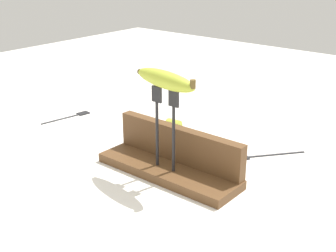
{
  "coord_description": "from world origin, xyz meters",
  "views": [
    {
      "loc": [
        0.61,
        -0.73,
        0.49
      ],
      "look_at": [
        0.0,
        0.0,
        0.12
      ],
      "focal_mm": 49.0,
      "sensor_mm": 36.0,
      "label": 1
    }
  ],
  "objects_px": {
    "banana_raised_center": "(165,80)",
    "fork_fallen_near": "(260,155)",
    "fork_fallen_far": "(72,116)",
    "banana_chunk_near": "(173,126)",
    "fork_stand_center": "(165,122)"
  },
  "relations": [
    {
      "from": "fork_stand_center",
      "to": "banana_raised_center",
      "type": "height_order",
      "value": "banana_raised_center"
    },
    {
      "from": "banana_raised_center",
      "to": "fork_fallen_near",
      "type": "relative_size",
      "value": 1.18
    },
    {
      "from": "fork_fallen_far",
      "to": "banana_raised_center",
      "type": "bearing_deg",
      "value": -14.13
    },
    {
      "from": "banana_chunk_near",
      "to": "fork_fallen_near",
      "type": "bearing_deg",
      "value": 2.18
    },
    {
      "from": "fork_fallen_far",
      "to": "banana_chunk_near",
      "type": "relative_size",
      "value": 3.8
    },
    {
      "from": "fork_stand_center",
      "to": "banana_chunk_near",
      "type": "xyz_separation_m",
      "value": [
        -0.16,
        0.22,
        -0.12
      ]
    },
    {
      "from": "banana_raised_center",
      "to": "fork_fallen_far",
      "type": "xyz_separation_m",
      "value": [
        -0.48,
        0.12,
        -0.23
      ]
    },
    {
      "from": "banana_raised_center",
      "to": "fork_fallen_far",
      "type": "distance_m",
      "value": 0.55
    },
    {
      "from": "banana_raised_center",
      "to": "fork_fallen_near",
      "type": "height_order",
      "value": "banana_raised_center"
    },
    {
      "from": "fork_stand_center",
      "to": "banana_chunk_near",
      "type": "relative_size",
      "value": 4.4
    },
    {
      "from": "fork_stand_center",
      "to": "banana_chunk_near",
      "type": "bearing_deg",
      "value": 125.31
    },
    {
      "from": "fork_fallen_far",
      "to": "banana_chunk_near",
      "type": "height_order",
      "value": "banana_chunk_near"
    },
    {
      "from": "fork_stand_center",
      "to": "banana_raised_center",
      "type": "relative_size",
      "value": 1.01
    },
    {
      "from": "fork_stand_center",
      "to": "fork_fallen_near",
      "type": "distance_m",
      "value": 0.29
    },
    {
      "from": "banana_chunk_near",
      "to": "fork_fallen_far",
      "type": "bearing_deg",
      "value": -162.18
    }
  ]
}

